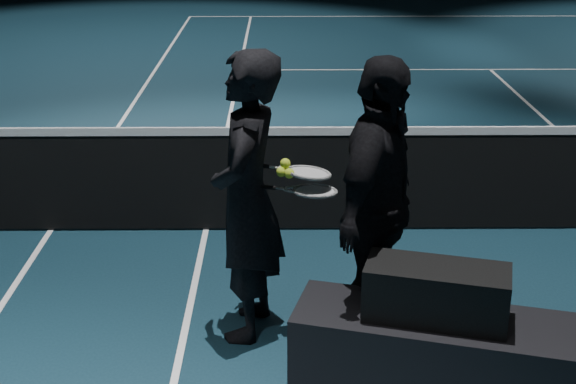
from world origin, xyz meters
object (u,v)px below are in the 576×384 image
racket_upper (309,173)px  tennis_balls (285,170)px  player_b (377,209)px  racket_lower (315,191)px  player_a (247,198)px  racket_bag (436,293)px  player_bench (432,353)px

racket_upper → tennis_balls: tennis_balls is taller
player_b → racket_lower: 0.41m
racket_upper → racket_lower: bearing=-42.7°
racket_lower → racket_upper: (-0.04, 0.05, 0.11)m
player_a → racket_bag: bearing=67.7°
player_bench → player_a: bearing=163.2°
player_bench → tennis_balls: 1.44m
racket_bag → racket_lower: (-0.69, 0.61, 0.40)m
player_a → player_b: (0.83, -0.19, 0.00)m
racket_bag → player_a: size_ratio=0.42×
player_bench → racket_lower: (-0.69, 0.61, 0.81)m
player_b → racket_upper: bearing=95.5°
player_b → racket_upper: 0.49m
player_bench → player_b: 0.94m
player_bench → racket_lower: 1.23m
racket_upper → tennis_balls: bearing=-170.4°
player_a → player_b: bearing=86.8°
player_b → tennis_balls: player_b is taller
racket_lower → racket_upper: racket_upper is taller
player_b → racket_upper: (-0.43, 0.14, 0.19)m
tennis_balls → player_a: bearing=167.9°
racket_bag → player_a: player_a is taller
player_bench → player_a: 1.52m
player_a → player_bench: bearing=67.7°
racket_lower → tennis_balls: (-0.19, 0.05, 0.13)m
racket_bag → tennis_balls: bearing=158.6°
player_a → player_b: size_ratio=1.00×
player_bench → racket_bag: bearing=0.0°
racket_lower → racket_upper: bearing=141.3°
tennis_balls → racket_bag: bearing=-36.9°
player_b → racket_lower: (-0.39, 0.09, 0.09)m
racket_lower → tennis_balls: size_ratio=5.67×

